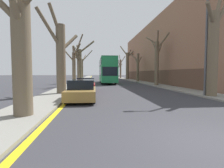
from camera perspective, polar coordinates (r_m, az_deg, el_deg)
ground_plane at (r=5.37m, az=29.58°, el=-16.46°), size 300.00×300.00×0.00m
sidewalk_left at (r=54.22m, az=-8.97°, el=1.72°), size 2.42×120.00×0.12m
sidewalk_right at (r=54.89m, az=3.87°, el=1.78°), size 2.42×120.00×0.12m
building_facade_right at (r=37.48m, az=18.68°, el=9.22°), size 10.08×40.38×11.20m
kerb_line_stripe at (r=54.16m, az=-7.50°, el=1.67°), size 0.24×120.00×0.01m
street_tree_left_0 at (r=7.95m, az=-27.89°, el=14.23°), size 4.19×4.26×7.23m
street_tree_left_1 at (r=15.24m, az=-16.50°, el=9.14°), size 2.83×3.39×7.21m
street_tree_left_2 at (r=24.08m, az=-12.37°, el=6.07°), size 3.36×2.40×6.68m
street_tree_left_3 at (r=32.13m, az=-10.54°, el=6.49°), size 3.80×2.62×7.49m
street_tree_left_4 at (r=40.49m, az=-9.78°, el=5.56°), size 4.60×2.48×7.66m
street_tree_right_0 at (r=14.90m, az=30.20°, el=9.76°), size 3.59×2.52×7.82m
street_tree_right_1 at (r=25.35m, az=14.43°, el=7.65°), size 2.54×4.19×7.26m
street_tree_right_2 at (r=36.52m, az=8.37°, el=5.69°), size 2.58×2.65×6.19m
street_tree_right_3 at (r=47.48m, az=5.10°, el=6.50°), size 4.04×2.81×9.25m
street_tree_right_4 at (r=58.67m, az=2.74°, el=5.49°), size 3.30×2.14×7.96m
street_tree_right_5 at (r=69.60m, az=1.64°, el=4.59°), size 4.41×3.33×6.74m
double_decker_bus at (r=31.28m, az=-1.61°, el=4.82°), size 2.53×11.81×4.35m
parked_car_0 at (r=11.63m, az=-9.93°, el=-2.17°), size 1.82×3.97×1.35m
parked_car_1 at (r=17.22m, az=-8.54°, el=-0.33°), size 1.79×4.14×1.32m
lamp_post at (r=15.12m, az=28.25°, el=15.88°), size 1.40×0.20×9.31m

